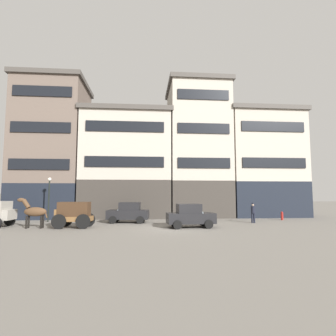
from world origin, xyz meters
TOP-DOWN VIEW (x-y plane):
  - ground_plane at (0.00, 0.00)m, footprint 120.00×120.00m
  - building_far_left at (-12.61, 10.96)m, footprint 7.55×7.45m
  - building_center_left at (-4.11, 10.96)m, footprint 10.13×7.45m
  - building_center_right at (4.20, 10.96)m, footprint 7.20×7.45m
  - building_far_right at (11.92, 10.96)m, footprint 8.94×7.45m
  - cargo_wagon at (-7.51, 1.25)m, footprint 2.99×1.68m
  - draft_horse at (-10.46, 1.25)m, footprint 2.35×0.71m
  - sedan_dark at (-3.49, 4.51)m, footprint 3.85×2.18m
  - sedan_light at (1.52, 0.66)m, footprint 3.79×2.05m
  - pedestrian_officer at (7.70, 3.37)m, footprint 0.44×0.44m
  - streetlamp_curbside at (-10.99, 5.84)m, footprint 0.32×0.32m
  - fire_hydrant_curbside at (11.60, 5.64)m, footprint 0.24×0.24m

SIDE VIEW (x-z plane):
  - ground_plane at x=0.00m, z-range 0.00..0.00m
  - fire_hydrant_curbside at x=11.60m, z-range 0.01..0.84m
  - sedan_dark at x=-3.49m, z-range 0.00..1.83m
  - sedan_light at x=1.52m, z-range 0.00..1.83m
  - pedestrian_officer at x=7.70m, z-range 0.08..1.88m
  - cargo_wagon at x=-7.51m, z-range 0.16..2.14m
  - draft_horse at x=-10.46m, z-range 0.12..2.42m
  - streetlamp_curbside at x=-10.99m, z-range 0.61..4.73m
  - building_center_left at x=-4.11m, z-range 0.03..11.99m
  - building_far_right at x=11.92m, z-range 0.04..12.46m
  - building_far_left at x=-12.61m, z-range 0.04..15.55m
  - building_center_right at x=4.20m, z-range 0.04..15.69m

